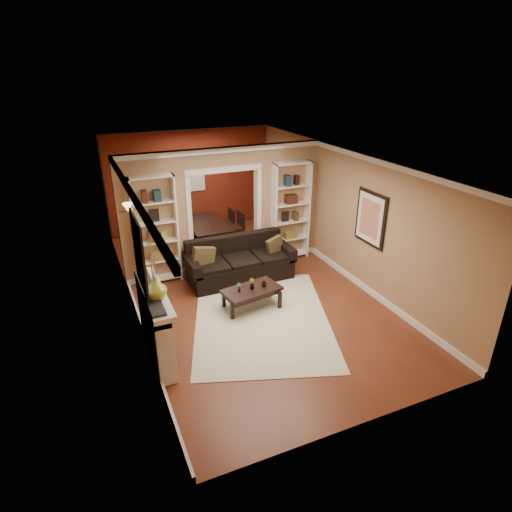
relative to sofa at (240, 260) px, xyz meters
name	(u,v)px	position (x,y,z in m)	size (l,w,h in m)	color
floor	(245,288)	(-0.06, -0.45, -0.45)	(8.00, 8.00, 0.00)	brown
ceiling	(244,158)	(-0.06, -0.45, 2.25)	(8.00, 8.00, 0.00)	white
wall_back	(190,180)	(-0.06, 3.55, 0.90)	(8.00, 8.00, 0.00)	#A77E58
wall_front	(372,338)	(-0.06, -4.45, 0.90)	(8.00, 8.00, 0.00)	#A77E58
wall_left	(126,245)	(-2.31, -0.45, 0.90)	(8.00, 8.00, 0.00)	#A77E58
wall_right	(342,213)	(2.19, -0.45, 0.90)	(8.00, 8.00, 0.00)	#A77E58
partition_wall	(224,210)	(-0.06, 0.75, 0.90)	(4.50, 0.15, 2.70)	#A77E58
red_back_panel	(190,182)	(-0.06, 3.52, 0.87)	(4.44, 0.04, 2.64)	maroon
dining_window	(190,174)	(-0.06, 3.48, 1.10)	(0.78, 0.03, 0.98)	#8CA5CC
area_rug	(262,318)	(-0.22, -1.64, -0.44)	(2.39, 3.35, 0.01)	beige
sofa	(240,260)	(0.00, 0.00, 0.00)	(2.28, 0.99, 0.89)	black
pillow_left	(203,257)	(-0.81, -0.02, 0.22)	(0.47, 0.13, 0.47)	brown
pillow_right	(275,247)	(0.81, -0.02, 0.18)	(0.38, 0.11, 0.38)	brown
coffee_table	(252,298)	(-0.24, -1.22, -0.24)	(1.08, 0.59, 0.41)	black
plant_left	(239,287)	(-0.49, -1.22, 0.06)	(0.10, 0.06, 0.18)	#336626
plant_center	(252,284)	(-0.24, -1.22, 0.07)	(0.11, 0.09, 0.21)	#336626
plant_right	(264,282)	(0.01, -1.22, 0.06)	(0.10, 0.10, 0.18)	#336626
bookshelf_left	(156,231)	(-1.61, 0.58, 0.70)	(0.90, 0.30, 2.30)	white
bookshelf_right	(290,212)	(1.49, 0.58, 0.70)	(0.90, 0.30, 2.30)	white
fireplace	(157,323)	(-2.15, -1.95, 0.13)	(0.32, 1.70, 1.16)	white
vase	(155,288)	(-2.15, -2.21, 0.89)	(0.33, 0.33, 0.34)	#98A334
mirror	(139,253)	(-2.29, -1.95, 1.35)	(0.03, 0.95, 1.10)	silver
wall_sconce	(125,210)	(-2.21, 0.10, 1.38)	(0.18, 0.18, 0.22)	#FFE0A5
framed_art	(370,218)	(2.15, -1.45, 1.10)	(0.04, 0.85, 1.05)	black
dining_table	(208,233)	(-0.05, 2.14, -0.15)	(0.94, 1.69, 0.59)	black
dining_chair_nw	(190,234)	(-0.60, 1.84, 0.02)	(0.46, 0.46, 0.94)	black
dining_chair_ne	(232,228)	(0.50, 1.84, 0.01)	(0.45, 0.45, 0.91)	black
dining_chair_sw	(183,227)	(-0.60, 2.44, 0.00)	(0.44, 0.44, 0.89)	black
dining_chair_se	(224,223)	(0.50, 2.44, -0.05)	(0.39, 0.39, 0.79)	black
chandelier	(203,165)	(-0.06, 2.25, 1.57)	(0.50, 0.50, 0.30)	#351E18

